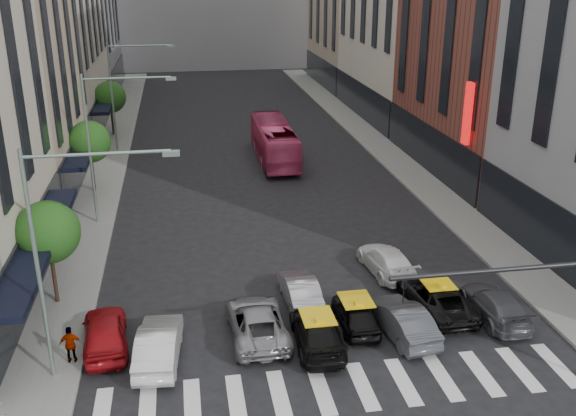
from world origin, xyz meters
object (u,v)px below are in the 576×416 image
streetlamp_mid (104,129)px  car_red (105,332)px  streetlamp_far (123,83)px  car_white_front (159,344)px  taxi_center (356,313)px  bus (274,141)px  pedestrian_far (71,345)px  taxi_left (317,331)px  streetlamp_near (61,236)px

streetlamp_mid → car_red: (0.84, -14.18, -5.15)m
streetlamp_far → car_white_front: 32.02m
car_white_front → taxi_center: bearing=-167.0°
taxi_center → bus: bearing=-90.0°
streetlamp_mid → streetlamp_far: 16.00m
pedestrian_far → streetlamp_mid: bearing=-90.7°
car_red → taxi_left: car_red is taller
car_red → bus: size_ratio=0.39×
streetlamp_near → streetlamp_mid: (0.00, 16.00, 0.00)m
streetlamp_mid → taxi_center: bearing=-51.2°
streetlamp_mid → taxi_center: size_ratio=2.36×
bus → pedestrian_far: bearing=66.4°
taxi_center → streetlamp_mid: bearing=-50.5°
streetlamp_mid → streetlamp_near: bearing=-90.0°
streetlamp_near → car_white_front: (3.04, 0.54, -5.15)m
streetlamp_near → car_white_front: 6.01m
streetlamp_near → streetlamp_mid: size_ratio=1.00×
bus → pedestrian_far: (-12.18, -27.00, -0.64)m
streetlamp_far → taxi_center: (11.50, -30.30, -5.25)m
taxi_center → bus: (0.33, 26.09, 0.92)m
streetlamp_far → taxi_left: size_ratio=1.91×
car_red → streetlamp_mid: bearing=-92.2°
car_white_front → bus: bearing=-102.7°
streetlamp_far → taxi_center: streetlamp_far is taller
streetlamp_near → streetlamp_mid: bearing=90.0°
streetlamp_mid → bus: 17.26m
car_white_front → taxi_left: (6.48, -0.06, -0.07)m
taxi_left → bus: bus is taller
streetlamp_far → taxi_center: 32.83m
streetlamp_far → car_red: streetlamp_far is taller
streetlamp_far → pedestrian_far: 31.60m
streetlamp_near → taxi_left: (9.52, 0.49, -5.22)m
taxi_center → bus: bus is taller
car_white_front → bus: size_ratio=0.40×
streetlamp_near → streetlamp_far: same height
car_red → taxi_left: size_ratio=0.94×
streetlamp_mid → pedestrian_far: (-0.36, -15.21, -4.97)m
streetlamp_near → car_red: streetlamp_near is taller
bus → car_white_front: bearing=72.8°
car_red → pedestrian_far: 1.59m
streetlamp_far → streetlamp_mid: bearing=-90.0°
streetlamp_mid → bus: bearing=44.9°
car_red → car_white_front: size_ratio=0.97×
car_red → pedestrian_far: (-1.20, -1.03, 0.18)m
streetlamp_mid → car_white_front: 16.58m
taxi_left → streetlamp_mid: bearing=-55.9°
car_white_front → taxi_center: size_ratio=1.19×
taxi_left → taxi_center: taxi_left is taller
car_white_front → taxi_center: 8.53m
taxi_left → taxi_center: size_ratio=1.23×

